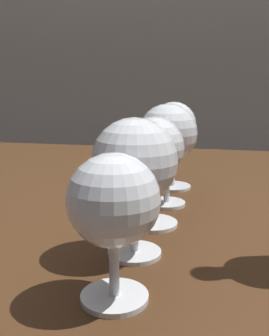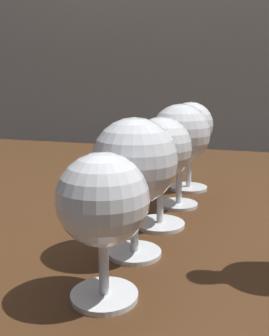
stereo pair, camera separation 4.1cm
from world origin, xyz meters
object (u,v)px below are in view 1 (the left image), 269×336
Objects in this scene: wine_glass_white at (173,126)px; wine_glass_empty at (154,151)px; wine_glass_chardonnay at (113,204)px; wine_glass_port at (134,164)px; wine_glass_pinot at (168,135)px.

wine_glass_empty is at bearing -91.77° from wine_glass_white.
wine_glass_chardonnay is 0.86× the size of wine_glass_port.
wine_glass_white reaches higher than wine_glass_empty.
wine_glass_port is 0.97× the size of wine_glass_pinot.
wine_glass_pinot is at bearing 85.35° from wine_glass_empty.
wine_glass_empty is 0.19m from wine_glass_white.
wine_glass_pinot is 0.10m from wine_glass_white.
wine_glass_white is (-0.00, 0.10, 0.00)m from wine_glass_pinot.
wine_glass_chardonnay is at bearing -91.68° from wine_glass_white.
wine_glass_pinot reaches higher than wine_glass_empty.
wine_glass_white reaches higher than wine_glass_port.
wine_glass_port is 0.19m from wine_glass_pinot.
wine_glass_chardonnay is at bearing -89.60° from wine_glass_port.
wine_glass_chardonnay is 0.91× the size of wine_glass_empty.
wine_glass_pinot is (0.01, 0.09, 0.01)m from wine_glass_empty.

